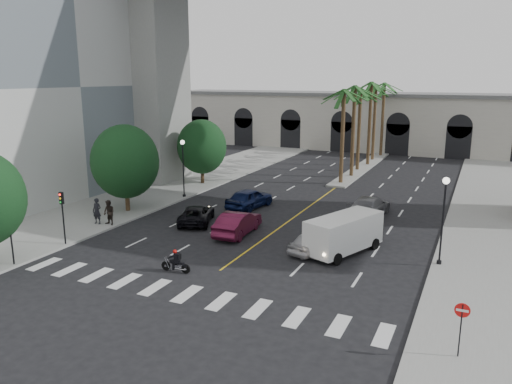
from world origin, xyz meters
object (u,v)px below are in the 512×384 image
object	(u,v)px
car_e	(249,198)
pedestrian_b	(109,213)
traffic_signal_near	(10,226)
do_not_enter_sign	(461,319)
car_b	(238,223)
lamp_post_right	(443,214)
pedestrian_a	(97,211)
lamp_post_left_far	(183,164)
traffic_signal_far	(62,209)
car_c	(197,214)
car_d	(369,206)
car_a	(315,241)
motorcycle_rider	(176,262)
cargo_van	(343,233)

from	to	relation	value
car_e	pedestrian_b	bearing A→B (deg)	60.56
traffic_signal_near	do_not_enter_sign	size ratio (longest dim) A/B	1.51
traffic_signal_near	car_b	size ratio (longest dim) A/B	0.72
lamp_post_right	pedestrian_a	world-z (taller)	lamp_post_right
car_e	pedestrian_b	world-z (taller)	pedestrian_b
lamp_post_left_far	car_e	bearing A→B (deg)	-5.59
traffic_signal_far	car_e	size ratio (longest dim) A/B	0.72
car_c	car_d	bearing A→B (deg)	-168.44
car_d	car_a	bearing A→B (deg)	86.12
car_a	car_b	size ratio (longest dim) A/B	0.83
traffic_signal_far	car_a	size ratio (longest dim) A/B	0.88
lamp_post_left_far	do_not_enter_sign	xyz separation A→B (m)	(24.40, -18.21, -1.47)
lamp_post_left_far	motorcycle_rider	bearing A→B (deg)	-58.68
car_c	pedestrian_a	bearing A→B (deg)	9.63
car_a	cargo_van	distance (m)	1.89
car_a	pedestrian_a	size ratio (longest dim) A/B	2.15
car_c	pedestrian_a	size ratio (longest dim) A/B	2.48
traffic_signal_far	pedestrian_b	size ratio (longest dim) A/B	1.97
motorcycle_rider	car_e	world-z (taller)	car_e
motorcycle_rider	do_not_enter_sign	bearing A→B (deg)	-12.97
traffic_signal_far	car_d	size ratio (longest dim) A/B	0.65
cargo_van	car_e	bearing A→B (deg)	165.31
motorcycle_rider	do_not_enter_sign	distance (m)	15.48
pedestrian_b	traffic_signal_near	bearing A→B (deg)	-78.52
motorcycle_rider	car_b	xyz separation A→B (m)	(0.04, 7.69, 0.22)
car_a	car_b	xyz separation A→B (m)	(-6.07, 1.20, 0.12)
traffic_signal_near	car_b	xyz separation A→B (m)	(9.19, 10.98, -1.68)
traffic_signal_near	motorcycle_rider	xyz separation A→B (m)	(9.15, 3.29, -1.90)
traffic_signal_near	car_e	distance (m)	19.16
traffic_signal_far	do_not_enter_sign	xyz separation A→B (m)	(24.30, -3.71, -0.76)
lamp_post_left_far	car_b	xyz separation A→B (m)	(9.29, -7.52, -2.39)
lamp_post_right	pedestrian_b	distance (m)	23.16
traffic_signal_far	do_not_enter_sign	world-z (taller)	traffic_signal_far
car_b	pedestrian_b	world-z (taller)	pedestrian_b
traffic_signal_far	pedestrian_a	xyz separation A→B (m)	(-1.28, 4.48, -1.39)
car_b	traffic_signal_near	bearing A→B (deg)	46.83
car_b	car_e	distance (m)	7.22
lamp_post_left_far	traffic_signal_near	world-z (taller)	lamp_post_left_far
traffic_signal_near	car_e	bearing A→B (deg)	68.97
traffic_signal_far	cargo_van	xyz separation A→B (m)	(16.95, 6.36, -1.17)
lamp_post_right	traffic_signal_near	size ratio (longest dim) A/B	1.47
car_a	pedestrian_b	size ratio (longest dim) A/B	2.25
cargo_van	lamp_post_right	bearing A→B (deg)	23.11
car_e	car_b	bearing A→B (deg)	117.33
lamp_post_left_far	motorcycle_rider	distance (m)	17.99
lamp_post_right	car_a	size ratio (longest dim) A/B	1.28
car_c	do_not_enter_sign	distance (m)	22.66
pedestrian_b	do_not_enter_sign	size ratio (longest dim) A/B	0.77
do_not_enter_sign	car_a	bearing A→B (deg)	132.79
car_b	lamp_post_right	bearing A→B (deg)	174.70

